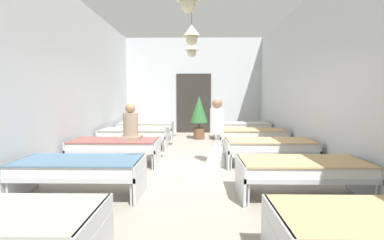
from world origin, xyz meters
name	(u,v)px	position (x,y,z in m)	size (l,w,h in m)	color
ground_plane	(192,168)	(0.00, 0.00, -0.05)	(6.07, 11.06, 0.10)	#9E9384
room_shell	(193,80)	(0.00, 1.19, 1.93)	(5.87, 10.66, 3.83)	silver
bed_left_row_1	(79,168)	(-1.68, -1.81, 0.44)	(1.90, 0.84, 0.57)	#B7BCC1
bed_right_row_1	(302,169)	(1.68, -1.81, 0.44)	(1.90, 0.84, 0.57)	#B7BCC1
bed_left_row_2	(115,146)	(-1.68, 0.00, 0.44)	(1.90, 0.84, 0.57)	#B7BCC1
bed_right_row_2	(269,146)	(1.68, 0.00, 0.44)	(1.90, 0.84, 0.57)	#B7BCC1
bed_left_row_3	(134,134)	(-1.68, 1.81, 0.44)	(1.90, 0.84, 0.57)	#B7BCC1
bed_right_row_3	(252,134)	(1.68, 1.81, 0.44)	(1.90, 0.84, 0.57)	#B7BCC1
bed_left_row_4	(146,126)	(-1.68, 3.62, 0.44)	(1.90, 0.84, 0.57)	#B7BCC1
bed_right_row_4	(241,126)	(1.68, 3.62, 0.44)	(1.90, 0.84, 0.57)	#B7BCC1
nurse_near_aisle	(217,141)	(0.55, 0.08, 0.53)	(0.52, 0.52, 1.49)	white
patient_seated_primary	(131,126)	(-1.33, 0.01, 0.87)	(0.44, 0.44, 0.80)	gray
potted_plant	(199,113)	(0.19, 3.56, 0.93)	(0.60, 0.60, 1.52)	brown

